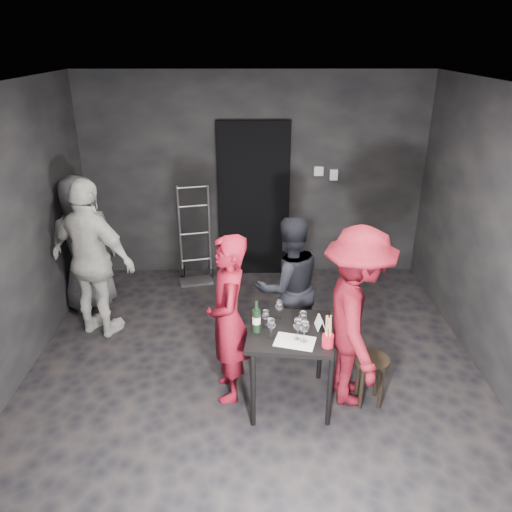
{
  "coord_description": "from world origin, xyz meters",
  "views": [
    {
      "loc": [
        -0.01,
        -3.95,
        3.06
      ],
      "look_at": [
        0.02,
        0.25,
        1.21
      ],
      "focal_mm": 35.0,
      "sensor_mm": 36.0,
      "label": 1
    }
  ],
  "objects_px": {
    "hand_truck": "(196,264)",
    "woman_black": "(288,287)",
    "server_red": "(228,316)",
    "wine_bottle": "(256,320)",
    "man_maroon": "(357,309)",
    "breadstick_cup": "(328,332)",
    "tasting_table": "(290,339)",
    "bystander_cream": "(91,247)",
    "stool": "(371,368)",
    "bystander_grey": "(83,238)"
  },
  "relations": [
    {
      "from": "hand_truck",
      "to": "bystander_cream",
      "type": "bearing_deg",
      "value": -138.68
    },
    {
      "from": "server_red",
      "to": "woman_black",
      "type": "distance_m",
      "value": 0.92
    },
    {
      "from": "wine_bottle",
      "to": "hand_truck",
      "type": "bearing_deg",
      "value": 107.71
    },
    {
      "from": "stool",
      "to": "bystander_grey",
      "type": "height_order",
      "value": "bystander_grey"
    },
    {
      "from": "hand_truck",
      "to": "woman_black",
      "type": "distance_m",
      "value": 2.07
    },
    {
      "from": "bystander_grey",
      "to": "wine_bottle",
      "type": "relative_size",
      "value": 6.11
    },
    {
      "from": "hand_truck",
      "to": "woman_black",
      "type": "height_order",
      "value": "woman_black"
    },
    {
      "from": "wine_bottle",
      "to": "bystander_cream",
      "type": "bearing_deg",
      "value": 145.43
    },
    {
      "from": "man_maroon",
      "to": "server_red",
      "type": "bearing_deg",
      "value": 86.52
    },
    {
      "from": "wine_bottle",
      "to": "breadstick_cup",
      "type": "xyz_separation_m",
      "value": [
        0.58,
        -0.23,
        0.02
      ]
    },
    {
      "from": "hand_truck",
      "to": "server_red",
      "type": "relative_size",
      "value": 0.79
    },
    {
      "from": "hand_truck",
      "to": "breadstick_cup",
      "type": "relative_size",
      "value": 4.39
    },
    {
      "from": "server_red",
      "to": "bystander_cream",
      "type": "relative_size",
      "value": 0.79
    },
    {
      "from": "tasting_table",
      "to": "woman_black",
      "type": "height_order",
      "value": "woman_black"
    },
    {
      "from": "hand_truck",
      "to": "woman_black",
      "type": "relative_size",
      "value": 0.89
    },
    {
      "from": "tasting_table",
      "to": "woman_black",
      "type": "xyz_separation_m",
      "value": [
        0.04,
        0.82,
        0.09
      ]
    },
    {
      "from": "server_red",
      "to": "wine_bottle",
      "type": "relative_size",
      "value": 5.63
    },
    {
      "from": "tasting_table",
      "to": "bystander_grey",
      "type": "bearing_deg",
      "value": 142.34
    },
    {
      "from": "man_maroon",
      "to": "breadstick_cup",
      "type": "bearing_deg",
      "value": 136.26
    },
    {
      "from": "hand_truck",
      "to": "bystander_grey",
      "type": "xyz_separation_m",
      "value": [
        -1.23,
        -0.69,
        0.66
      ]
    },
    {
      "from": "stool",
      "to": "woman_black",
      "type": "height_order",
      "value": "woman_black"
    },
    {
      "from": "server_red",
      "to": "man_maroon",
      "type": "distance_m",
      "value": 1.12
    },
    {
      "from": "man_maroon",
      "to": "wine_bottle",
      "type": "bearing_deg",
      "value": 94.54
    },
    {
      "from": "woman_black",
      "to": "wine_bottle",
      "type": "distance_m",
      "value": 0.91
    },
    {
      "from": "bystander_cream",
      "to": "breadstick_cup",
      "type": "bearing_deg",
      "value": 172.25
    },
    {
      "from": "wine_bottle",
      "to": "breadstick_cup",
      "type": "bearing_deg",
      "value": -21.48
    },
    {
      "from": "woman_black",
      "to": "tasting_table",
      "type": "bearing_deg",
      "value": 68.45
    },
    {
      "from": "server_red",
      "to": "woman_black",
      "type": "relative_size",
      "value": 1.12
    },
    {
      "from": "hand_truck",
      "to": "breadstick_cup",
      "type": "distance_m",
      "value": 3.13
    },
    {
      "from": "tasting_table",
      "to": "breadstick_cup",
      "type": "relative_size",
      "value": 2.51
    },
    {
      "from": "man_maroon",
      "to": "wine_bottle",
      "type": "relative_size",
      "value": 6.28
    },
    {
      "from": "woman_black",
      "to": "bystander_grey",
      "type": "bearing_deg",
      "value": -41.04
    },
    {
      "from": "man_maroon",
      "to": "breadstick_cup",
      "type": "xyz_separation_m",
      "value": [
        -0.28,
        -0.3,
        -0.04
      ]
    },
    {
      "from": "woman_black",
      "to": "bystander_cream",
      "type": "height_order",
      "value": "bystander_cream"
    },
    {
      "from": "breadstick_cup",
      "to": "bystander_cream",
      "type": "bearing_deg",
      "value": 148.4
    },
    {
      "from": "hand_truck",
      "to": "stool",
      "type": "distance_m",
      "value": 3.1
    },
    {
      "from": "bystander_cream",
      "to": "tasting_table",
      "type": "bearing_deg",
      "value": 173.79
    },
    {
      "from": "hand_truck",
      "to": "tasting_table",
      "type": "height_order",
      "value": "hand_truck"
    },
    {
      "from": "tasting_table",
      "to": "stool",
      "type": "distance_m",
      "value": 0.78
    },
    {
      "from": "tasting_table",
      "to": "server_red",
      "type": "relative_size",
      "value": 0.45
    },
    {
      "from": "hand_truck",
      "to": "wine_bottle",
      "type": "height_order",
      "value": "hand_truck"
    },
    {
      "from": "hand_truck",
      "to": "wine_bottle",
      "type": "relative_size",
      "value": 4.48
    },
    {
      "from": "wine_bottle",
      "to": "server_red",
      "type": "bearing_deg",
      "value": 151.5
    },
    {
      "from": "hand_truck",
      "to": "tasting_table",
      "type": "relative_size",
      "value": 1.75
    },
    {
      "from": "breadstick_cup",
      "to": "hand_truck",
      "type": "bearing_deg",
      "value": 116.76
    },
    {
      "from": "man_maroon",
      "to": "bystander_cream",
      "type": "distance_m",
      "value": 2.82
    },
    {
      "from": "bystander_cream",
      "to": "bystander_grey",
      "type": "distance_m",
      "value": 0.7
    },
    {
      "from": "stool",
      "to": "server_red",
      "type": "bearing_deg",
      "value": 173.54
    },
    {
      "from": "bystander_grey",
      "to": "man_maroon",
      "type": "bearing_deg",
      "value": 111.16
    },
    {
      "from": "server_red",
      "to": "man_maroon",
      "type": "relative_size",
      "value": 0.9
    }
  ]
}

